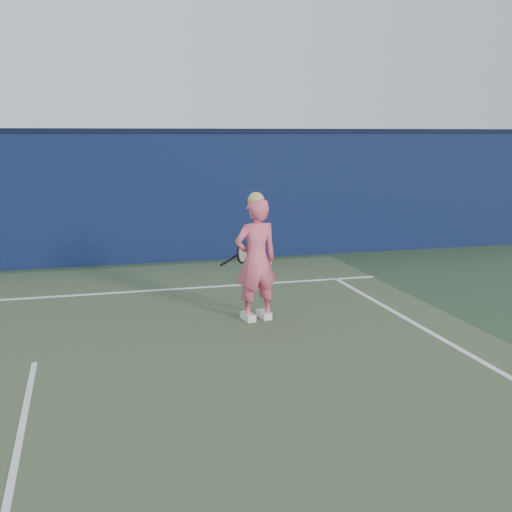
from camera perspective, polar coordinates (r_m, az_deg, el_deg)
name	(u,v)px	position (r m, az deg, el deg)	size (l,w,h in m)	color
ground	(28,399)	(6.66, -19.63, -11.90)	(80.00, 80.00, 0.00)	#2A4228
backstop_wall	(50,201)	(12.72, -17.87, 4.66)	(24.00, 0.40, 2.50)	#0D1B39
wall_cap	(45,131)	(12.66, -18.22, 10.51)	(24.00, 0.42, 0.10)	black
player	(256,259)	(8.62, 0.00, -0.29)	(0.67, 0.49, 1.75)	#EE5C77
racket	(241,254)	(9.07, -1.38, 0.18)	(0.49, 0.36, 0.31)	black
court_lines	(25,412)	(6.36, -19.86, -12.93)	(11.00, 12.04, 0.01)	white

